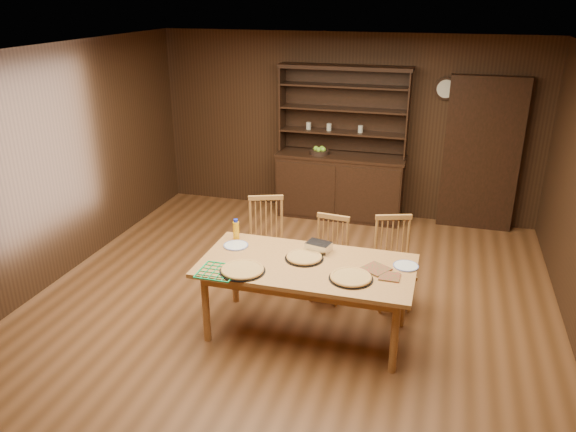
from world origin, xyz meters
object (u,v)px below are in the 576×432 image
(chair_left, at_px, (267,238))
(chair_right, at_px, (393,259))
(dining_table, at_px, (307,271))
(juice_bottle, at_px, (236,230))
(chair_center, at_px, (330,255))
(china_hutch, at_px, (340,178))

(chair_left, bearing_deg, chair_right, -25.08)
(dining_table, height_order, juice_bottle, juice_bottle)
(chair_center, distance_m, juice_bottle, 1.06)
(chair_left, bearing_deg, chair_center, -31.46)
(chair_center, height_order, juice_bottle, juice_bottle)
(chair_center, bearing_deg, juice_bottle, -148.48)
(china_hutch, relative_size, dining_table, 1.09)
(chair_left, relative_size, chair_center, 1.09)
(china_hutch, relative_size, chair_center, 2.37)
(chair_center, relative_size, juice_bottle, 4.22)
(chair_center, bearing_deg, dining_table, -88.47)
(chair_right, bearing_deg, dining_table, -150.68)
(china_hutch, bearing_deg, chair_left, -100.53)
(juice_bottle, bearing_deg, chair_center, 25.66)
(dining_table, height_order, chair_center, chair_center)
(chair_right, distance_m, juice_bottle, 1.66)
(chair_left, bearing_deg, juice_bottle, -123.93)
(china_hutch, bearing_deg, dining_table, -84.69)
(dining_table, distance_m, juice_bottle, 0.92)
(dining_table, distance_m, chair_left, 1.17)
(china_hutch, height_order, dining_table, china_hutch)
(dining_table, relative_size, juice_bottle, 9.15)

